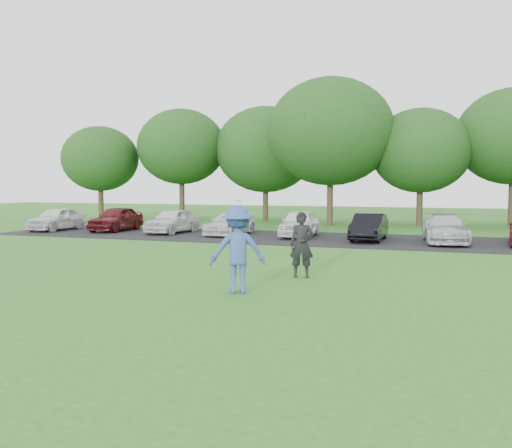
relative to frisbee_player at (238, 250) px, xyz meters
The scene contains 6 objects.
ground 1.26m from the frisbee_player, 165.72° to the right, with size 100.00×100.00×0.00m, color #23661D.
parking_lot 12.86m from the frisbee_player, 93.47° to the left, with size 32.00×6.50×0.03m, color black.
frisbee_player is the anchor object (origin of this frame).
camera_bystander 2.63m from the frisbee_player, 72.88° to the left, with size 0.69×0.52×1.71m.
parked_cars 12.96m from the frisbee_player, 87.63° to the left, with size 30.60×4.68×1.25m.
tree_row 22.92m from the frisbee_player, 88.13° to the left, with size 42.39×9.85×8.64m.
Camera 1 is at (5.49, -11.44, 2.41)m, focal length 40.00 mm.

